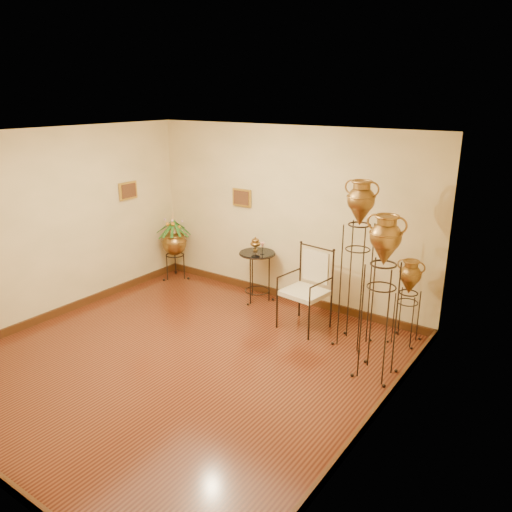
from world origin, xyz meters
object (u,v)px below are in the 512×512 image
Objects in this scene: amphora_tall at (357,263)px; side_table at (257,275)px; amphora_mid at (381,297)px; planter_urn at (174,240)px; armchair at (305,289)px.

side_table is (-1.91, 0.48, -0.72)m from amphora_tall.
amphora_mid is 1.57× the size of planter_urn.
armchair is at bearing 176.85° from amphora_tall.
planter_urn is (-4.30, 1.06, -0.30)m from amphora_mid.
amphora_tall reaches higher than amphora_mid.
amphora_mid reaches higher than armchair.
armchair is (-0.78, 0.04, -0.56)m from amphora_tall.
amphora_tall is 3.79m from planter_urn.
amphora_tall is 0.82m from amphora_mid.
amphora_tall is 1.75× the size of planter_urn.
planter_urn is 2.99m from armchair.
armchair is (-1.35, 0.62, -0.42)m from amphora_mid.
amphora_tall is 0.96m from armchair.
amphora_mid is (0.57, -0.58, -0.14)m from amphora_tall.
side_table is (1.83, 0.00, -0.29)m from planter_urn.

